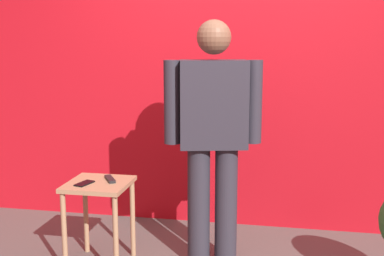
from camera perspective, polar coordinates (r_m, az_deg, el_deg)
back_wall_red at (r=4.10m, az=4.23°, el=7.14°), size 6.23×0.12×2.70m
standing_person at (r=3.34m, az=2.47°, el=-0.35°), size 0.68×0.33×1.71m
side_table at (r=3.48m, az=-10.85°, el=-8.19°), size 0.42×0.42×0.61m
cell_phone at (r=3.41m, az=-12.50°, el=-6.36°), size 0.11×0.16×0.01m
tv_remote at (r=3.46m, az=-9.59°, el=-5.92°), size 0.13×0.17×0.02m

